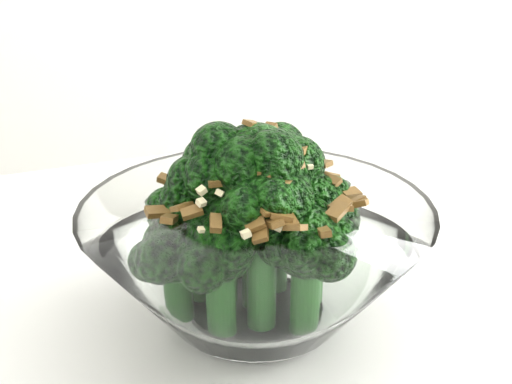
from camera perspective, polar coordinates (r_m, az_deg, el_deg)
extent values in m
cube|color=white|center=(0.51, 17.36, -12.61)|extent=(1.35, 1.06, 0.04)
cylinder|color=white|center=(0.48, 0.00, -9.87)|extent=(0.09, 0.09, 0.01)
cylinder|color=#1A5115|center=(0.47, -2.66, -4.60)|extent=(0.02, 0.02, 0.08)
sphere|color=#13470D|center=(0.45, -2.78, 1.19)|extent=(0.05, 0.05, 0.05)
cylinder|color=#1A5115|center=(0.48, 1.49, -3.60)|extent=(0.02, 0.02, 0.08)
sphere|color=#13470D|center=(0.46, 1.56, 2.20)|extent=(0.05, 0.05, 0.05)
cylinder|color=#1A5115|center=(0.48, -4.53, -5.50)|extent=(0.02, 0.02, 0.06)
sphere|color=#13470D|center=(0.46, -4.69, -1.15)|extent=(0.05, 0.05, 0.05)
cylinder|color=#1A5115|center=(0.44, -2.81, -8.62)|extent=(0.02, 0.02, 0.05)
sphere|color=#13470D|center=(0.42, -2.90, -4.44)|extent=(0.04, 0.04, 0.04)
cylinder|color=#1A5115|center=(0.44, 3.96, -8.38)|extent=(0.02, 0.02, 0.05)
sphere|color=#13470D|center=(0.42, 4.10, -4.02)|extent=(0.04, 0.04, 0.04)
cylinder|color=#1A5115|center=(0.44, 0.45, -6.80)|extent=(0.02, 0.02, 0.07)
sphere|color=#13470D|center=(0.42, 0.47, -1.05)|extent=(0.05, 0.05, 0.05)
cylinder|color=#1A5115|center=(0.50, 4.75, -4.72)|extent=(0.02, 0.02, 0.04)
sphere|color=#13470D|center=(0.49, 4.88, -1.44)|extent=(0.04, 0.04, 0.04)
cylinder|color=#1A5115|center=(0.46, -6.24, -8.00)|extent=(0.02, 0.02, 0.04)
sphere|color=#13470D|center=(0.44, -6.42, -4.56)|extent=(0.04, 0.04, 0.04)
cylinder|color=#1A5115|center=(0.51, -0.12, -4.11)|extent=(0.02, 0.02, 0.04)
sphere|color=#13470D|center=(0.49, -0.12, -0.75)|extent=(0.04, 0.04, 0.04)
cylinder|color=#1A5115|center=(0.46, 0.00, -4.48)|extent=(0.02, 0.02, 0.09)
sphere|color=#13470D|center=(0.43, 0.00, 2.13)|extent=(0.05, 0.05, 0.05)
cylinder|color=#1A5115|center=(0.47, 4.34, -5.68)|extent=(0.02, 0.02, 0.06)
sphere|color=#13470D|center=(0.45, 4.50, -1.16)|extent=(0.04, 0.04, 0.04)
cube|color=olive|center=(0.40, 1.35, -1.55)|extent=(0.02, 0.01, 0.01)
cube|color=olive|center=(0.46, 5.17, 2.31)|extent=(0.02, 0.02, 0.01)
cube|color=olive|center=(0.39, 3.03, -2.84)|extent=(0.02, 0.02, 0.01)
cube|color=olive|center=(0.47, -5.52, 1.37)|extent=(0.02, 0.01, 0.01)
cube|color=olive|center=(0.45, -3.80, 3.36)|extent=(0.01, 0.02, 0.00)
cube|color=olive|center=(0.39, 2.06, -1.99)|extent=(0.01, 0.01, 0.01)
cube|color=olive|center=(0.43, -2.02, 3.54)|extent=(0.02, 0.01, 0.01)
cube|color=olive|center=(0.46, -2.75, 2.95)|extent=(0.02, 0.02, 0.01)
cube|color=olive|center=(0.44, -0.38, 4.28)|extent=(0.02, 0.01, 0.01)
cube|color=olive|center=(0.43, -0.33, 5.49)|extent=(0.01, 0.02, 0.01)
cube|color=olive|center=(0.41, -0.04, 2.64)|extent=(0.01, 0.01, 0.01)
cube|color=olive|center=(0.46, -5.71, 1.55)|extent=(0.01, 0.01, 0.01)
cube|color=olive|center=(0.40, 2.61, -2.21)|extent=(0.01, 0.02, 0.00)
cube|color=olive|center=(0.40, -3.24, -2.50)|extent=(0.01, 0.01, 0.01)
cube|color=olive|center=(0.39, 1.47, -2.46)|extent=(0.01, 0.01, 0.01)
cube|color=olive|center=(0.44, 2.13, 4.07)|extent=(0.02, 0.01, 0.01)
cube|color=olive|center=(0.43, -3.20, 3.56)|extent=(0.02, 0.01, 0.01)
cube|color=olive|center=(0.48, -5.72, 1.72)|extent=(0.02, 0.01, 0.01)
cube|color=olive|center=(0.41, -2.90, 0.83)|extent=(0.01, 0.01, 0.00)
cube|color=olive|center=(0.41, 1.14, 1.71)|extent=(0.02, 0.01, 0.00)
cube|color=olive|center=(0.48, -3.89, 2.18)|extent=(0.01, 0.01, 0.01)
cube|color=olive|center=(0.41, 0.15, 3.45)|extent=(0.02, 0.02, 0.01)
cube|color=olive|center=(0.47, 5.68, 1.35)|extent=(0.01, 0.01, 0.01)
cube|color=olive|center=(0.45, -1.02, 4.65)|extent=(0.01, 0.01, 0.01)
cube|color=olive|center=(0.44, 0.96, 4.98)|extent=(0.01, 0.01, 0.01)
cube|color=olive|center=(0.44, -0.46, 4.43)|extent=(0.01, 0.01, 0.01)
cube|color=olive|center=(0.42, 6.75, -1.08)|extent=(0.02, 0.02, 0.01)
cube|color=olive|center=(0.41, 2.68, -0.29)|extent=(0.01, 0.02, 0.01)
cube|color=olive|center=(0.43, 8.12, -0.94)|extent=(0.01, 0.01, 0.01)
cube|color=olive|center=(0.43, -7.91, -1.58)|extent=(0.02, 0.01, 0.01)
cube|color=olive|center=(0.50, -0.28, 2.58)|extent=(0.01, 0.02, 0.01)
cube|color=olive|center=(0.41, 3.04, 2.04)|extent=(0.01, 0.01, 0.01)
cube|color=olive|center=(0.43, 3.04, 3.36)|extent=(0.02, 0.01, 0.01)
cube|color=olive|center=(0.49, -2.52, 2.46)|extent=(0.01, 0.01, 0.01)
cube|color=olive|center=(0.40, -1.29, -0.28)|extent=(0.01, 0.01, 0.01)
cube|color=olive|center=(0.44, -1.22, 3.95)|extent=(0.02, 0.01, 0.01)
cube|color=olive|center=(0.41, 2.11, -0.05)|extent=(0.01, 0.02, 0.01)
cube|color=olive|center=(0.42, 6.75, -1.30)|extent=(0.01, 0.01, 0.01)
cube|color=olive|center=(0.41, -5.14, -1.60)|extent=(0.01, 0.01, 0.01)
cube|color=olive|center=(0.39, 0.35, -3.33)|extent=(0.01, 0.01, 0.01)
cube|color=olive|center=(0.39, -0.04, -2.65)|extent=(0.01, 0.01, 0.01)
cube|color=olive|center=(0.42, -6.96, -2.15)|extent=(0.01, 0.02, 0.01)
cube|color=olive|center=(0.47, -6.91, 0.88)|extent=(0.02, 0.01, 0.01)
cube|color=olive|center=(0.40, 1.89, 0.85)|extent=(0.02, 0.01, 0.00)
cube|color=olive|center=(0.41, 0.25, 1.08)|extent=(0.02, 0.01, 0.01)
cube|color=olive|center=(0.40, 5.46, -3.18)|extent=(0.01, 0.01, 0.01)
cube|color=olive|center=(0.49, -2.92, 2.34)|extent=(0.02, 0.02, 0.01)
cube|color=olive|center=(0.45, 6.01, 0.95)|extent=(0.01, 0.01, 0.01)
cube|color=olive|center=(0.45, 7.53, -0.09)|extent=(0.02, 0.01, 0.01)
cube|color=olive|center=(0.48, 5.83, 1.20)|extent=(0.02, 0.01, 0.01)
cube|color=olive|center=(0.41, -5.96, -1.18)|extent=(0.01, 0.01, 0.01)
cube|color=olive|center=(0.42, 6.51, -1.54)|extent=(0.02, 0.02, 0.01)
cube|color=olive|center=(0.47, -3.69, 2.88)|extent=(0.01, 0.01, 0.00)
cube|color=olive|center=(0.44, 7.88, -0.81)|extent=(0.02, 0.01, 0.01)
cube|color=beige|center=(0.40, -1.79, -1.17)|extent=(0.01, 0.01, 0.01)
cube|color=beige|center=(0.41, -2.50, 1.52)|extent=(0.01, 0.01, 0.00)
cube|color=beige|center=(0.41, -4.38, 0.12)|extent=(0.01, 0.01, 0.01)
cube|color=beige|center=(0.48, -5.38, 2.17)|extent=(0.01, 0.00, 0.00)
cube|color=beige|center=(0.40, -2.93, -0.06)|extent=(0.01, 0.01, 0.01)
cube|color=beige|center=(0.46, -4.29, 3.01)|extent=(0.00, 0.00, 0.00)
cube|color=beige|center=(0.43, -1.69, 4.15)|extent=(0.01, 0.00, 0.00)
cube|color=beige|center=(0.43, 4.31, 2.07)|extent=(0.00, 0.01, 0.00)
cube|color=beige|center=(0.46, -4.33, 2.27)|extent=(0.01, 0.00, 0.00)
cube|color=beige|center=(0.46, -2.34, 3.63)|extent=(0.01, 0.01, 0.00)
cube|color=beige|center=(0.45, 3.06, 3.73)|extent=(0.01, 0.00, 0.00)
cube|color=beige|center=(0.39, -0.82, -3.37)|extent=(0.01, 0.01, 0.01)
cube|color=beige|center=(0.48, -5.56, 1.56)|extent=(0.01, 0.01, 0.01)
cube|color=beige|center=(0.39, 1.83, -2.86)|extent=(0.01, 0.01, 0.01)
cube|color=beige|center=(0.48, 1.25, 2.86)|extent=(0.01, 0.01, 0.00)
cube|color=beige|center=(0.40, -4.41, -0.84)|extent=(0.01, 0.01, 0.00)
cube|color=beige|center=(0.48, 0.82, 3.52)|extent=(0.01, 0.01, 0.00)
cube|color=beige|center=(0.42, -1.53, 2.75)|extent=(0.01, 0.01, 0.01)
cube|color=beige|center=(0.48, -4.25, 2.53)|extent=(0.01, 0.01, 0.01)
cube|color=beige|center=(0.40, -4.41, -3.02)|extent=(0.00, 0.00, 0.00)
cube|color=beige|center=(0.48, -1.71, 3.24)|extent=(0.00, 0.01, 0.00)
cube|color=beige|center=(0.45, -6.02, 1.24)|extent=(0.01, 0.01, 0.01)
cube|color=beige|center=(0.46, -6.81, 0.65)|extent=(0.01, 0.01, 0.00)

